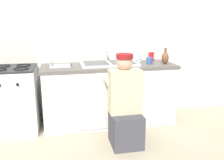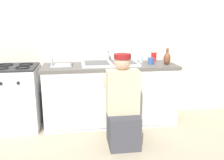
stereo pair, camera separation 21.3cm
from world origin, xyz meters
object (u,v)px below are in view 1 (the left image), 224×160
(stove_range, at_px, (15,99))
(coffee_mug, at_px, (149,60))
(soda_cup_red, at_px, (151,56))
(dish_rack_tray, at_px, (60,65))
(sink_double_basin, at_px, (109,63))
(vase_decorative, at_px, (165,58))
(plumber_person, at_px, (125,108))
(water_glass, at_px, (139,59))

(stove_range, relative_size, coffee_mug, 7.07)
(soda_cup_red, bearing_deg, dish_rack_tray, -172.49)
(sink_double_basin, bearing_deg, dish_rack_tray, -179.78)
(sink_double_basin, height_order, vase_decorative, vase_decorative)
(plumber_person, distance_m, dish_rack_tray, 1.09)
(dish_rack_tray, relative_size, vase_decorative, 1.22)
(plumber_person, xyz_separation_m, water_glass, (0.42, 0.79, 0.45))
(sink_double_basin, xyz_separation_m, soda_cup_red, (0.69, 0.18, 0.06))
(stove_range, height_order, soda_cup_red, soda_cup_red)
(stove_range, bearing_deg, coffee_mug, -1.24)
(sink_double_basin, xyz_separation_m, water_glass, (0.48, 0.12, 0.03))
(plumber_person, height_order, coffee_mug, plumber_person)
(plumber_person, xyz_separation_m, coffee_mug, (0.52, 0.63, 0.45))
(dish_rack_tray, bearing_deg, water_glass, 5.94)
(coffee_mug, bearing_deg, dish_rack_tray, 178.17)
(sink_double_basin, distance_m, soda_cup_red, 0.72)
(stove_range, relative_size, plumber_person, 0.81)
(coffee_mug, xyz_separation_m, vase_decorative, (0.22, -0.06, 0.04))
(dish_rack_tray, relative_size, coffee_mug, 2.22)
(sink_double_basin, bearing_deg, soda_cup_red, 14.40)
(sink_double_basin, bearing_deg, coffee_mug, -4.21)
(vase_decorative, bearing_deg, coffee_mug, 165.57)
(dish_rack_tray, distance_m, coffee_mug, 1.26)
(stove_range, distance_m, water_glass, 1.85)
(dish_rack_tray, bearing_deg, vase_decorative, -3.73)
(stove_range, xyz_separation_m, dish_rack_tray, (0.62, -0.00, 0.45))
(water_glass, bearing_deg, vase_decorative, -34.23)
(plumber_person, bearing_deg, dish_rack_tray, 137.66)
(water_glass, height_order, soda_cup_red, soda_cup_red)
(stove_range, bearing_deg, water_glass, 3.86)
(soda_cup_red, bearing_deg, sink_double_basin, -165.60)
(sink_double_basin, distance_m, water_glass, 0.50)
(plumber_person, distance_m, soda_cup_red, 1.16)
(water_glass, xyz_separation_m, soda_cup_red, (0.21, 0.06, 0.03))
(plumber_person, bearing_deg, soda_cup_red, 53.57)
(plumber_person, height_order, soda_cup_red, plumber_person)
(sink_double_basin, xyz_separation_m, stove_range, (-1.30, -0.00, -0.44))
(sink_double_basin, xyz_separation_m, dish_rack_tray, (-0.68, -0.00, 0.01))
(vase_decorative, bearing_deg, soda_cup_red, 111.14)
(stove_range, distance_m, vase_decorative, 2.16)
(coffee_mug, xyz_separation_m, soda_cup_red, (0.11, 0.22, 0.03))
(stove_range, xyz_separation_m, coffee_mug, (1.88, -0.04, 0.47))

